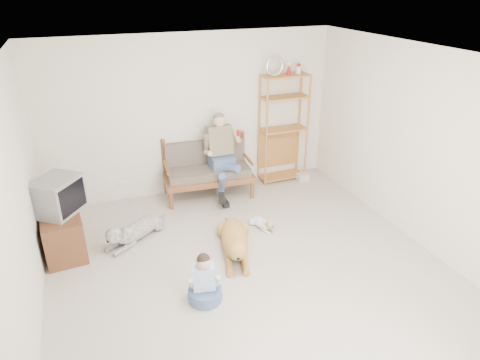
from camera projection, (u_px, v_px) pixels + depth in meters
name	position (u px, v px, depth m)	size (l,w,h in m)	color
floor	(254.00, 277.00, 5.45)	(5.50, 5.50, 0.00)	beige
ceiling	(258.00, 60.00, 4.29)	(5.50, 5.50, 0.00)	white
wall_back	(192.00, 116.00, 7.19)	(5.00, 5.00, 0.00)	silver
wall_left	(14.00, 222.00, 4.06)	(5.50, 5.50, 0.00)	silver
wall_right	(428.00, 152.00, 5.69)	(5.50, 5.50, 0.00)	silver
loveseat	(207.00, 168.00, 7.35)	(1.56, 0.83, 0.95)	brown
man	(222.00, 162.00, 7.14)	(0.55, 0.79, 1.27)	slate
etagere	(283.00, 128.00, 7.70)	(0.87, 0.38, 2.27)	#B37738
book_stack	(303.00, 177.00, 8.02)	(0.21, 0.16, 0.14)	silver
tv_stand	(63.00, 233.00, 5.83)	(0.56, 0.93, 0.60)	brown
crt_tv	(58.00, 196.00, 5.65)	(0.73, 0.75, 0.49)	slate
wall_outlet	(124.00, 184.00, 7.22)	(0.12, 0.02, 0.08)	white
golden_retriever	(235.00, 241.00, 5.87)	(0.62, 1.42, 0.44)	#B2773D
shaggy_dog	(134.00, 231.00, 6.16)	(1.03, 0.84, 0.37)	white
terrier	(263.00, 223.00, 6.46)	(0.28, 0.56, 0.22)	silver
child	(204.00, 283.00, 4.98)	(0.41, 0.41, 0.64)	slate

